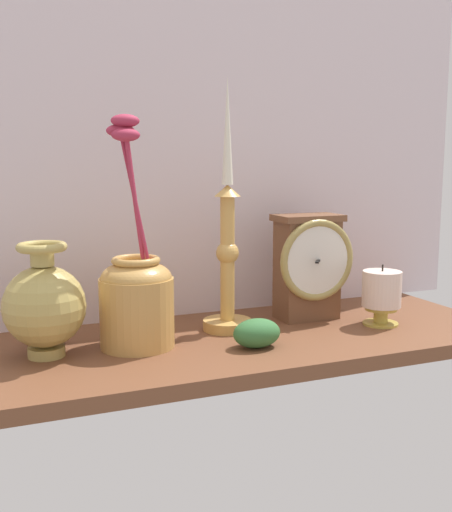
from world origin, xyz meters
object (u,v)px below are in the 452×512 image
candlestick_tall_left (227,253)px  pillar_candle_front (382,294)px  mantel_clock (309,265)px  brass_vase_jar (136,295)px  brass_vase_bulbous (44,305)px

candlestick_tall_left → pillar_candle_front: (27.20, -7.52, -7.98)cm
mantel_clock → brass_vase_jar: brass_vase_jar is taller
candlestick_tall_left → brass_vase_jar: bearing=-168.0°
mantel_clock → brass_vase_bulbous: mantel_clock is taller
candlestick_tall_left → brass_vase_jar: (-17.24, -3.67, -5.17)cm
brass_vase_bulbous → brass_vase_jar: bearing=-1.4°
candlestick_tall_left → pillar_candle_front: bearing=-15.5°
brass_vase_bulbous → pillar_candle_front: (58.59, -4.20, -2.43)cm
brass_vase_jar → candlestick_tall_left: bearing=12.0°
mantel_clock → brass_vase_bulbous: 48.67cm
candlestick_tall_left → brass_vase_bulbous: 32.05cm
brass_vase_jar → pillar_candle_front: brass_vase_jar is taller
candlestick_tall_left → brass_vase_bulbous: (-31.39, -3.32, -5.55)cm
candlestick_tall_left → brass_vase_bulbous: size_ratio=2.47×
candlestick_tall_left → brass_vase_jar: candlestick_tall_left is taller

